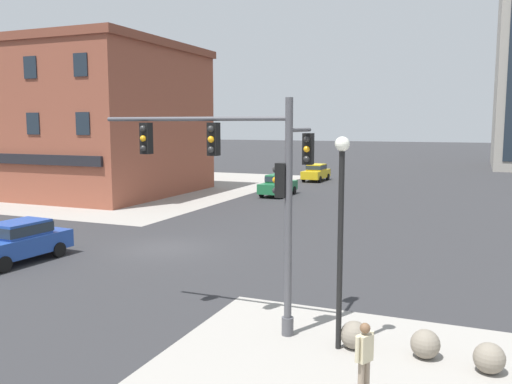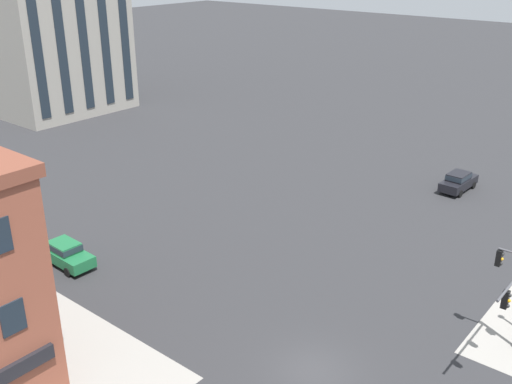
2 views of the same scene
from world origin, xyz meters
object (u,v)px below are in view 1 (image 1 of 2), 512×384
(pedestrian_near_bench, at_px, (364,356))
(car_main_northbound_near, at_px, (278,184))
(car_main_southbound_near, at_px, (18,240))
(street_lamp_corner_near, at_px, (341,218))
(traffic_signal_main, at_px, (253,181))
(bollard_sphere_curb_a, at_px, (354,335))
(car_cross_eastbound, at_px, (316,172))
(bollard_sphere_curb_c, at_px, (489,358))
(bollard_sphere_curb_b, at_px, (425,344))

(pedestrian_near_bench, height_order, car_main_northbound_near, car_main_northbound_near)
(pedestrian_near_bench, bearing_deg, car_main_southbound_near, 159.69)
(street_lamp_corner_near, relative_size, car_main_southbound_near, 1.19)
(traffic_signal_main, relative_size, car_main_northbound_near, 1.42)
(bollard_sphere_curb_a, bearing_deg, car_cross_eastbound, 107.51)
(street_lamp_corner_near, height_order, car_main_northbound_near, street_lamp_corner_near)
(pedestrian_near_bench, distance_m, car_main_northbound_near, 31.88)
(bollard_sphere_curb_a, distance_m, car_cross_eastbound, 40.75)
(bollard_sphere_curb_c, distance_m, car_cross_eastbound, 41.95)
(traffic_signal_main, xyz_separation_m, car_main_southbound_near, (-11.71, 2.91, -3.20))
(bollard_sphere_curb_b, xyz_separation_m, bollard_sphere_curb_c, (1.42, -0.27, 0.00))
(bollard_sphere_curb_c, bearing_deg, pedestrian_near_bench, -137.47)
(pedestrian_near_bench, xyz_separation_m, car_cross_eastbound, (-12.97, 41.24, -0.00))
(bollard_sphere_curb_c, relative_size, car_main_northbound_near, 0.16)
(bollard_sphere_curb_b, xyz_separation_m, car_cross_eastbound, (-13.97, 38.75, 0.56))
(bollard_sphere_curb_a, height_order, bollard_sphere_curb_b, same)
(bollard_sphere_curb_b, bearing_deg, bollard_sphere_curb_c, -10.77)
(traffic_signal_main, relative_size, car_cross_eastbound, 1.42)
(street_lamp_corner_near, relative_size, car_main_northbound_near, 1.20)
(bollard_sphere_curb_c, bearing_deg, car_main_northbound_near, 119.07)
(pedestrian_near_bench, bearing_deg, street_lamp_corner_near, 115.87)
(bollard_sphere_curb_b, distance_m, car_main_southbound_near, 16.67)
(car_main_southbound_near, bearing_deg, bollard_sphere_curb_c, -11.02)
(pedestrian_near_bench, bearing_deg, bollard_sphere_curb_b, 68.12)
(street_lamp_corner_near, bearing_deg, bollard_sphere_curb_a, 23.48)
(car_main_northbound_near, height_order, car_cross_eastbound, same)
(bollard_sphere_curb_a, relative_size, car_main_southbound_near, 0.16)
(bollard_sphere_curb_a, height_order, pedestrian_near_bench, pedestrian_near_bench)
(bollard_sphere_curb_b, bearing_deg, car_main_southbound_near, 168.96)
(traffic_signal_main, relative_size, street_lamp_corner_near, 1.18)
(bollard_sphere_curb_c, xyz_separation_m, car_main_southbound_near, (-17.77, 3.46, 0.56))
(traffic_signal_main, relative_size, bollard_sphere_curb_a, 8.93)
(bollard_sphere_curb_c, xyz_separation_m, street_lamp_corner_near, (-3.50, 0.01, 3.01))
(bollard_sphere_curb_c, distance_m, street_lamp_corner_near, 4.61)
(bollard_sphere_curb_b, relative_size, car_main_southbound_near, 0.16)
(bollard_sphere_curb_c, relative_size, street_lamp_corner_near, 0.13)
(bollard_sphere_curb_a, relative_size, car_cross_eastbound, 0.16)
(bollard_sphere_curb_b, distance_m, pedestrian_near_bench, 2.74)
(bollard_sphere_curb_a, xyz_separation_m, car_cross_eastbound, (-12.26, 38.86, 0.56))
(traffic_signal_main, bearing_deg, pedestrian_near_bench, -37.29)
(bollard_sphere_curb_c, bearing_deg, street_lamp_corner_near, 179.90)
(car_main_northbound_near, bearing_deg, street_lamp_corner_near, -66.90)
(bollard_sphere_curb_a, bearing_deg, bollard_sphere_curb_c, -3.07)
(pedestrian_near_bench, bearing_deg, bollard_sphere_curb_a, 106.51)
(bollard_sphere_curb_a, distance_m, street_lamp_corner_near, 3.03)
(bollard_sphere_curb_a, xyz_separation_m, car_main_southbound_near, (-14.64, 3.29, 0.56))
(bollard_sphere_curb_c, height_order, street_lamp_corner_near, street_lamp_corner_near)
(car_cross_eastbound, bearing_deg, bollard_sphere_curb_a, -72.49)
(bollard_sphere_curb_a, height_order, bollard_sphere_curb_c, same)
(pedestrian_near_bench, relative_size, car_main_northbound_near, 0.36)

